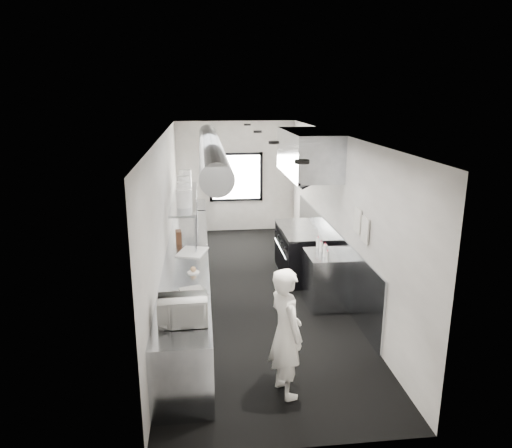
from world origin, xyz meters
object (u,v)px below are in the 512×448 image
object	(u,v)px
exhaust_hood	(308,153)
squeeze_bottle_a	(327,256)
plate_stack_d	(185,179)
far_work_table	(191,223)
deli_tub_b	(167,304)
bottle_station	(326,279)
squeeze_bottle_c	(325,249)
range	(302,252)
deli_tub_a	(170,310)
knife_block	(179,237)
plate_stack_c	(183,185)
squeeze_bottle_d	(321,246)
plate_stack_a	(184,198)
squeeze_bottle_b	(325,251)
prep_counter	(188,281)
small_plate	(193,272)
cutting_board	(192,252)
plate_stack_b	(183,190)
line_cook	(286,332)
microwave	(183,310)
squeeze_bottle_e	(318,243)
pass_shelf	(185,198)

from	to	relation	value
exhaust_hood	squeeze_bottle_a	xyz separation A→B (m)	(-0.03, -1.73, -1.41)
plate_stack_d	squeeze_bottle_a	size ratio (longest dim) A/B	2.34
squeeze_bottle_a	far_work_table	bearing A→B (deg)	117.67
plate_stack_d	squeeze_bottle_a	distance (m)	3.68
far_work_table	deli_tub_b	xyz separation A→B (m)	(-0.20, -5.66, 0.50)
bottle_station	squeeze_bottle_c	distance (m)	0.53
deli_tub_b	range	bearing A→B (deg)	52.94
deli_tub_a	knife_block	xyz separation A→B (m)	(-0.01, 2.81, 0.06)
squeeze_bottle_c	exhaust_hood	bearing A→B (deg)	91.09
deli_tub_a	plate_stack_c	size ratio (longest dim) A/B	0.40
plate_stack_d	squeeze_bottle_d	size ratio (longest dim) A/B	2.30
far_work_table	plate_stack_d	size ratio (longest dim) A/B	3.10
plate_stack_a	squeeze_bottle_d	distance (m)	2.48
squeeze_bottle_a	squeeze_bottle_b	bearing A→B (deg)	84.62
prep_counter	small_plate	xyz separation A→B (m)	(0.12, -0.80, 0.46)
range	squeeze_bottle_a	distance (m)	1.81
small_plate	squeeze_bottle_d	size ratio (longest dim) A/B	1.08
deli_tub_b	squeeze_bottle_a	bearing A→B (deg)	30.52
small_plate	squeeze_bottle_c	world-z (taller)	squeeze_bottle_c
squeeze_bottle_a	plate_stack_a	bearing A→B (deg)	152.92
bottle_station	plate_stack_c	bearing A→B (deg)	140.05
bottle_station	squeeze_bottle_c	xyz separation A→B (m)	(-0.03, 0.02, 0.53)
deli_tub_b	squeeze_bottle_d	xyz separation A→B (m)	(2.44, 1.91, 0.03)
cutting_board	plate_stack_b	distance (m)	1.42
bottle_station	deli_tub_b	distance (m)	3.10
far_work_table	cutting_board	world-z (taller)	cutting_board
small_plate	plate_stack_a	bearing A→B (deg)	96.00
range	plate_stack_c	size ratio (longest dim) A/B	4.73
bottle_station	line_cook	bearing A→B (deg)	-115.06
microwave	squeeze_bottle_e	world-z (taller)	microwave
plate_stack_a	small_plate	bearing A→B (deg)	-84.00
exhaust_hood	deli_tub_a	world-z (taller)	exhaust_hood
prep_counter	knife_block	size ratio (longest dim) A/B	26.80
small_plate	squeeze_bottle_c	distance (m)	2.25
knife_block	squeeze_bottle_b	size ratio (longest dim) A/B	1.16
deli_tub_a	plate_stack_d	size ratio (longest dim) A/B	0.35
knife_block	squeeze_bottle_e	xyz separation A→B (m)	(2.39, -0.54, -0.02)
exhaust_hood	microwave	world-z (taller)	exhaust_hood
line_cook	deli_tub_a	size ratio (longest dim) A/B	11.61
prep_counter	squeeze_bottle_c	xyz separation A→B (m)	(2.27, -0.18, 0.53)
exhaust_hood	pass_shelf	world-z (taller)	exhaust_hood
plate_stack_a	plate_stack_b	bearing A→B (deg)	92.79
range	plate_stack_a	size ratio (longest dim) A/B	5.13
prep_counter	knife_block	world-z (taller)	knife_block
range	deli_tub_a	distance (m)	4.09
pass_shelf	plate_stack_c	bearing A→B (deg)	97.57
far_work_table	deli_tub_b	bearing A→B (deg)	-92.00
deli_tub_a	plate_stack_b	world-z (taller)	plate_stack_b
microwave	range	bearing A→B (deg)	56.99
prep_counter	pass_shelf	xyz separation A→B (m)	(-0.04, 1.50, 1.09)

